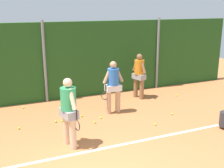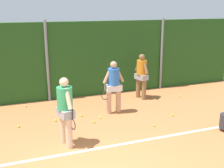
{
  "view_description": "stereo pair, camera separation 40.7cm",
  "coord_description": "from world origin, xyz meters",
  "px_view_note": "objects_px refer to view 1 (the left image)",
  "views": [
    {
      "loc": [
        -1.72,
        -4.49,
        3.48
      ],
      "look_at": [
        1.69,
        3.52,
        1.07
      ],
      "focal_mm": 45.56,
      "sensor_mm": 36.0,
      "label": 1
    },
    {
      "loc": [
        -1.34,
        -4.64,
        3.48
      ],
      "look_at": [
        1.69,
        3.52,
        1.07
      ],
      "focal_mm": 45.56,
      "sensor_mm": 36.0,
      "label": 2
    }
  ],
  "objects_px": {
    "player_foreground_near": "(69,109)",
    "player_backcourt_far": "(139,74)",
    "tennis_ball_6": "(62,121)",
    "tennis_ball_8": "(95,122)",
    "tennis_ball_2": "(19,128)",
    "tennis_ball_4": "(101,118)",
    "tennis_ball_1": "(155,124)",
    "tennis_ball_7": "(23,107)",
    "tennis_ball_5": "(56,121)",
    "tennis_ball_0": "(172,114)",
    "tennis_ball_10": "(82,116)",
    "tennis_ball_9": "(177,95)",
    "player_midcourt": "(113,85)"
  },
  "relations": [
    {
      "from": "player_foreground_near",
      "to": "player_backcourt_far",
      "type": "height_order",
      "value": "player_foreground_near"
    },
    {
      "from": "tennis_ball_0",
      "to": "tennis_ball_9",
      "type": "xyz_separation_m",
      "value": [
        1.32,
        1.6,
        0.0
      ]
    },
    {
      "from": "player_midcourt",
      "to": "tennis_ball_5",
      "type": "xyz_separation_m",
      "value": [
        -1.96,
        -0.07,
        -0.95
      ]
    },
    {
      "from": "tennis_ball_1",
      "to": "tennis_ball_5",
      "type": "height_order",
      "value": "same"
    },
    {
      "from": "tennis_ball_6",
      "to": "tennis_ball_8",
      "type": "xyz_separation_m",
      "value": [
        0.9,
        -0.49,
        0.0
      ]
    },
    {
      "from": "tennis_ball_1",
      "to": "tennis_ball_2",
      "type": "height_order",
      "value": "same"
    },
    {
      "from": "tennis_ball_0",
      "to": "tennis_ball_10",
      "type": "xyz_separation_m",
      "value": [
        -2.8,
        1.0,
        0.0
      ]
    },
    {
      "from": "tennis_ball_7",
      "to": "tennis_ball_9",
      "type": "relative_size",
      "value": 1.0
    },
    {
      "from": "player_backcourt_far",
      "to": "tennis_ball_1",
      "type": "bearing_deg",
      "value": 148.06
    },
    {
      "from": "tennis_ball_0",
      "to": "tennis_ball_1",
      "type": "xyz_separation_m",
      "value": [
        -0.97,
        -0.53,
        0.0
      ]
    },
    {
      "from": "player_foreground_near",
      "to": "player_midcourt",
      "type": "xyz_separation_m",
      "value": [
        1.94,
        1.73,
        -0.02
      ]
    },
    {
      "from": "player_backcourt_far",
      "to": "tennis_ball_7",
      "type": "bearing_deg",
      "value": 68.22
    },
    {
      "from": "tennis_ball_0",
      "to": "tennis_ball_10",
      "type": "relative_size",
      "value": 1.0
    },
    {
      "from": "player_foreground_near",
      "to": "tennis_ball_5",
      "type": "distance_m",
      "value": 1.93
    },
    {
      "from": "tennis_ball_1",
      "to": "tennis_ball_4",
      "type": "distance_m",
      "value": 1.74
    },
    {
      "from": "tennis_ball_9",
      "to": "tennis_ball_5",
      "type": "bearing_deg",
      "value": -171.69
    },
    {
      "from": "tennis_ball_9",
      "to": "tennis_ball_7",
      "type": "bearing_deg",
      "value": 170.59
    },
    {
      "from": "player_backcourt_far",
      "to": "tennis_ball_4",
      "type": "xyz_separation_m",
      "value": [
        -2.12,
        -1.41,
        -0.94
      ]
    },
    {
      "from": "tennis_ball_0",
      "to": "tennis_ball_6",
      "type": "bearing_deg",
      "value": 166.5
    },
    {
      "from": "player_backcourt_far",
      "to": "player_foreground_near",
      "type": "bearing_deg",
      "value": 114.24
    },
    {
      "from": "player_midcourt",
      "to": "tennis_ball_5",
      "type": "bearing_deg",
      "value": 1.64
    },
    {
      "from": "tennis_ball_8",
      "to": "tennis_ball_2",
      "type": "bearing_deg",
      "value": 168.53
    },
    {
      "from": "tennis_ball_4",
      "to": "player_backcourt_far",
      "type": "bearing_deg",
      "value": 33.69
    },
    {
      "from": "tennis_ball_4",
      "to": "tennis_ball_7",
      "type": "xyz_separation_m",
      "value": [
        -2.15,
        1.95,
        0.0
      ]
    },
    {
      "from": "player_foreground_near",
      "to": "tennis_ball_6",
      "type": "bearing_deg",
      "value": 161.67
    },
    {
      "from": "player_foreground_near",
      "to": "tennis_ball_10",
      "type": "relative_size",
      "value": 27.26
    },
    {
      "from": "tennis_ball_6",
      "to": "tennis_ball_8",
      "type": "distance_m",
      "value": 1.02
    },
    {
      "from": "tennis_ball_4",
      "to": "tennis_ball_6",
      "type": "height_order",
      "value": "same"
    },
    {
      "from": "player_midcourt",
      "to": "tennis_ball_9",
      "type": "bearing_deg",
      "value": -168.15
    },
    {
      "from": "player_backcourt_far",
      "to": "tennis_ball_6",
      "type": "xyz_separation_m",
      "value": [
        -3.31,
        -1.18,
        -0.94
      ]
    },
    {
      "from": "tennis_ball_0",
      "to": "player_backcourt_far",
      "type": "bearing_deg",
      "value": 94.81
    },
    {
      "from": "tennis_ball_1",
      "to": "tennis_ball_10",
      "type": "height_order",
      "value": "same"
    },
    {
      "from": "tennis_ball_6",
      "to": "tennis_ball_9",
      "type": "xyz_separation_m",
      "value": [
        4.8,
        0.77,
        0.0
      ]
    },
    {
      "from": "tennis_ball_8",
      "to": "tennis_ball_9",
      "type": "xyz_separation_m",
      "value": [
        3.9,
        1.26,
        0.0
      ]
    },
    {
      "from": "tennis_ball_1",
      "to": "player_midcourt",
      "type": "bearing_deg",
      "value": 116.99
    },
    {
      "from": "player_backcourt_far",
      "to": "tennis_ball_10",
      "type": "xyz_separation_m",
      "value": [
        -2.63,
        -1.02,
        -0.94
      ]
    },
    {
      "from": "player_foreground_near",
      "to": "tennis_ball_2",
      "type": "relative_size",
      "value": 27.26
    },
    {
      "from": "tennis_ball_0",
      "to": "tennis_ball_5",
      "type": "xyz_separation_m",
      "value": [
        -3.67,
        0.87,
        0.0
      ]
    },
    {
      "from": "player_midcourt",
      "to": "tennis_ball_0",
      "type": "relative_size",
      "value": 26.64
    },
    {
      "from": "player_backcourt_far",
      "to": "tennis_ball_7",
      "type": "relative_size",
      "value": 26.29
    },
    {
      "from": "tennis_ball_2",
      "to": "player_midcourt",
      "type": "bearing_deg",
      "value": 2.88
    },
    {
      "from": "player_backcourt_far",
      "to": "tennis_ball_1",
      "type": "height_order",
      "value": "player_backcourt_far"
    },
    {
      "from": "tennis_ball_5",
      "to": "tennis_ball_10",
      "type": "bearing_deg",
      "value": 8.3
    },
    {
      "from": "tennis_ball_6",
      "to": "tennis_ball_0",
      "type": "bearing_deg",
      "value": -13.5
    },
    {
      "from": "tennis_ball_4",
      "to": "tennis_ball_8",
      "type": "height_order",
      "value": "same"
    },
    {
      "from": "player_backcourt_far",
      "to": "tennis_ball_8",
      "type": "height_order",
      "value": "player_backcourt_far"
    },
    {
      "from": "player_backcourt_far",
      "to": "tennis_ball_9",
      "type": "distance_m",
      "value": 1.81
    },
    {
      "from": "tennis_ball_1",
      "to": "tennis_ball_10",
      "type": "relative_size",
      "value": 1.0
    },
    {
      "from": "player_backcourt_far",
      "to": "tennis_ball_7",
      "type": "height_order",
      "value": "player_backcourt_far"
    },
    {
      "from": "tennis_ball_1",
      "to": "player_backcourt_far",
      "type": "bearing_deg",
      "value": 72.66
    }
  ]
}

